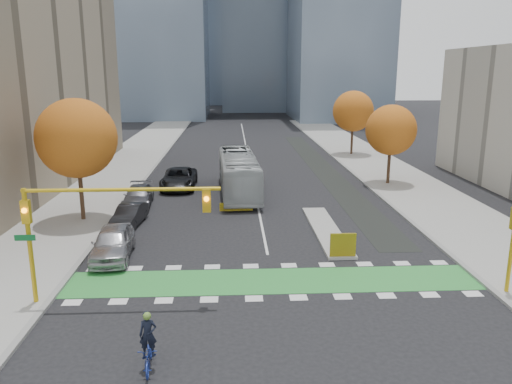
{
  "coord_description": "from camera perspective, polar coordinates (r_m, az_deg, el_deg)",
  "views": [
    {
      "loc": [
        -1.92,
        -20.88,
        9.91
      ],
      "look_at": [
        -0.53,
        7.42,
        3.0
      ],
      "focal_mm": 35.0,
      "sensor_mm": 36.0,
      "label": 1
    }
  ],
  "objects": [
    {
      "name": "traffic_signal_west",
      "position": [
        22.04,
        -18.55,
        -2.5
      ],
      "size": [
        8.53,
        0.56,
        5.2
      ],
      "color": "#BF9914",
      "rests_on": "ground"
    },
    {
      "name": "parked_car_c",
      "position": [
        38.58,
        -13.31,
        -0.45
      ],
      "size": [
        2.31,
        5.09,
        1.44
      ],
      "primitive_type": "imported",
      "rotation": [
        0.0,
        0.0,
        0.06
      ],
      "color": "#535258",
      "rests_on": "ground"
    },
    {
      "name": "ground",
      "position": [
        23.2,
        2.25,
        -11.6
      ],
      "size": [
        300.0,
        300.0,
        0.0
      ],
      "primitive_type": "plane",
      "color": "black",
      "rests_on": "ground"
    },
    {
      "name": "curb_west",
      "position": [
        42.82,
        -13.62,
        0.03
      ],
      "size": [
        0.3,
        120.0,
        0.16
      ],
      "primitive_type": "cube",
      "color": "gray",
      "rests_on": "ground"
    },
    {
      "name": "tree_east_far",
      "position": [
        60.8,
        11.04,
        9.05
      ],
      "size": [
        4.8,
        4.8,
        7.65
      ],
      "color": "#332114",
      "rests_on": "ground"
    },
    {
      "name": "centre_line",
      "position": [
        61.71,
        -1.01,
        4.47
      ],
      "size": [
        0.15,
        70.0,
        0.01
      ],
      "primitive_type": "cube",
      "color": "silver",
      "rests_on": "ground"
    },
    {
      "name": "bike_lane_paint",
      "position": [
        52.69,
        7.54,
        2.75
      ],
      "size": [
        2.5,
        50.0,
        0.01
      ],
      "primitive_type": "cube",
      "color": "black",
      "rests_on": "ground"
    },
    {
      "name": "sidewalk_east",
      "position": [
        44.79,
        17.39,
        0.38
      ],
      "size": [
        7.0,
        120.0,
        0.15
      ],
      "primitive_type": "cube",
      "color": "gray",
      "rests_on": "ground"
    },
    {
      "name": "sidewalk_west",
      "position": [
        43.62,
        -18.14,
        -0.02
      ],
      "size": [
        7.0,
        120.0,
        0.15
      ],
      "primitive_type": "cube",
      "color": "gray",
      "rests_on": "ground"
    },
    {
      "name": "cyclist",
      "position": [
        18.1,
        -12.15,
        -17.23
      ],
      "size": [
        0.77,
        1.86,
        2.1
      ],
      "rotation": [
        0.0,
        0.0,
        0.07
      ],
      "color": "navy",
      "rests_on": "ground"
    },
    {
      "name": "hazard_board",
      "position": [
        27.34,
        9.91,
        -5.98
      ],
      "size": [
        1.4,
        0.12,
        1.3
      ],
      "primitive_type": "cube",
      "color": "yellow",
      "rests_on": "median_island"
    },
    {
      "name": "bus",
      "position": [
        41.06,
        -2.01,
        2.16
      ],
      "size": [
        3.4,
        12.3,
        3.39
      ],
      "primitive_type": "imported",
      "rotation": [
        0.0,
        0.0,
        0.05
      ],
      "color": "#ACB2B4",
      "rests_on": "ground"
    },
    {
      "name": "bike_crossing",
      "position": [
        24.55,
        1.94,
        -10.1
      ],
      "size": [
        20.0,
        3.0,
        0.01
      ],
      "primitive_type": "cube",
      "color": "#2D8937",
      "rests_on": "ground"
    },
    {
      "name": "curb_east",
      "position": [
        43.71,
        13.08,
        0.34
      ],
      "size": [
        0.3,
        120.0,
        0.16
      ],
      "primitive_type": "cube",
      "color": "gray",
      "rests_on": "ground"
    },
    {
      "name": "tree_west",
      "position": [
        34.66,
        -19.81,
        5.78
      ],
      "size": [
        5.2,
        5.2,
        8.22
      ],
      "color": "#332114",
      "rests_on": "ground"
    },
    {
      "name": "parked_car_b",
      "position": [
        33.79,
        -14.27,
        -2.57
      ],
      "size": [
        1.9,
        4.31,
        1.38
      ],
      "primitive_type": "imported",
      "rotation": [
        0.0,
        0.0,
        -0.11
      ],
      "color": "black",
      "rests_on": "ground"
    },
    {
      "name": "median_island",
      "position": [
        32.01,
        8.0,
        -4.32
      ],
      "size": [
        1.6,
        10.0,
        0.16
      ],
      "primitive_type": "cube",
      "color": "gray",
      "rests_on": "ground"
    },
    {
      "name": "parked_car_d",
      "position": [
        43.61,
        -8.79,
        1.55
      ],
      "size": [
        2.84,
        6.15,
        1.71
      ],
      "primitive_type": "imported",
      "rotation": [
        0.0,
        0.0,
        -0.0
      ],
      "color": "black",
      "rests_on": "ground"
    },
    {
      "name": "tree_east_near",
      "position": [
        45.37,
        15.18,
        6.84
      ],
      "size": [
        4.4,
        4.4,
        7.08
      ],
      "color": "#332114",
      "rests_on": "ground"
    },
    {
      "name": "parked_car_a",
      "position": [
        28.18,
        -16.06,
        -5.6
      ],
      "size": [
        2.38,
        5.15,
        1.71
      ],
      "primitive_type": "imported",
      "rotation": [
        0.0,
        0.0,
        0.07
      ],
      "color": "#A09FA4",
      "rests_on": "ground"
    }
  ]
}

